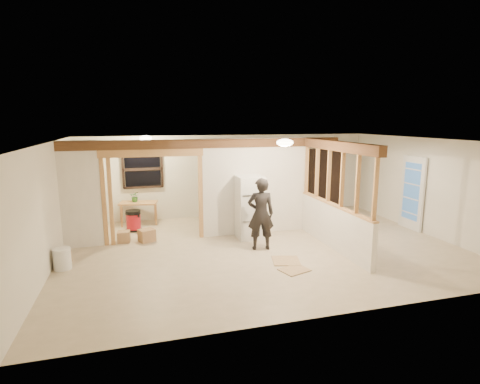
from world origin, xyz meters
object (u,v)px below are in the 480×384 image
object	(u,v)px
refrigerator	(250,207)
bookshelf	(324,180)
work_table	(139,213)
shop_vac	(133,220)
woman	(261,214)

from	to	relation	value
refrigerator	bookshelf	size ratio (longest dim) A/B	0.78
refrigerator	work_table	distance (m)	3.43
refrigerator	bookshelf	world-z (taller)	bookshelf
bookshelf	shop_vac	bearing A→B (deg)	-172.74
work_table	bookshelf	xyz separation A→B (m)	(5.93, 0.15, 0.69)
woman	shop_vac	distance (m)	3.71
refrigerator	work_table	bearing A→B (deg)	143.03
woman	work_table	xyz separation A→B (m)	(-2.70, 2.94, -0.51)
work_table	shop_vac	size ratio (longest dim) A/B	1.81
woman	shop_vac	xyz separation A→B (m)	(-2.84, 2.31, -0.55)
refrigerator	woman	xyz separation A→B (m)	(-0.02, -0.90, 0.05)
woman	refrigerator	bearing A→B (deg)	-81.25
work_table	shop_vac	bearing A→B (deg)	-91.25
work_table	bookshelf	bearing A→B (deg)	13.41
work_table	bookshelf	world-z (taller)	bookshelf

